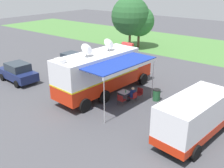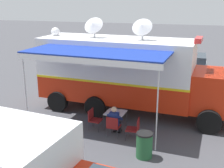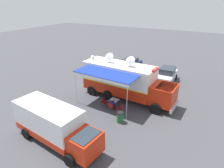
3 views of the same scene
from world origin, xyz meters
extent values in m
plane|color=#47474C|center=(0.00, 0.00, 0.00)|extent=(100.00, 100.00, 0.00)
cube|color=silver|center=(-2.72, 2.76, 0.00)|extent=(0.40, 4.80, 0.01)
cube|color=red|center=(0.00, 0.00, 1.15)|extent=(2.92, 7.34, 1.10)
cube|color=white|center=(0.00, 0.00, 2.55)|extent=(2.92, 7.34, 1.70)
cube|color=yellow|center=(0.00, 0.00, 1.70)|extent=(2.94, 7.36, 0.10)
cube|color=red|center=(0.28, 4.64, 1.45)|extent=(2.42, 2.23, 1.70)
cube|color=#28333D|center=(0.29, 4.84, 1.95)|extent=(2.23, 1.59, 0.70)
cube|color=silver|center=(0.34, 5.77, 0.55)|extent=(2.38, 0.34, 0.36)
cylinder|color=black|center=(-0.98, 4.52, 0.50)|extent=(0.36, 1.02, 1.00)
cylinder|color=black|center=(1.51, 4.37, 0.50)|extent=(0.36, 1.02, 1.00)
cylinder|color=black|center=(-1.28, -0.46, 0.50)|extent=(0.36, 1.02, 1.00)
cylinder|color=black|center=(1.22, -0.61, 0.50)|extent=(0.36, 1.02, 1.00)
cylinder|color=black|center=(-1.40, -2.44, 0.50)|extent=(0.36, 1.02, 1.00)
cylinder|color=black|center=(1.10, -2.59, 0.50)|extent=(0.36, 1.02, 1.00)
cube|color=white|center=(0.00, 0.00, 3.45)|extent=(2.92, 7.34, 0.10)
cube|color=red|center=(0.22, 3.69, 3.62)|extent=(1.11, 0.34, 0.20)
cylinder|color=silver|center=(-0.06, -1.08, 3.73)|extent=(0.10, 0.10, 0.45)
cone|color=silver|center=(0.09, -1.09, 4.13)|extent=(0.77, 0.94, 0.81)
cylinder|color=silver|center=(0.07, 1.26, 3.73)|extent=(0.10, 0.10, 0.45)
cone|color=silver|center=(0.22, 1.25, 4.13)|extent=(0.77, 0.94, 0.81)
sphere|color=white|center=(-0.19, -3.19, 3.68)|extent=(0.44, 0.44, 0.44)
cube|color=#193399|center=(2.35, -0.14, 3.25)|extent=(2.54, 5.88, 0.06)
cube|color=white|center=(3.40, -0.20, 3.11)|extent=(0.42, 5.75, 0.24)
cylinder|color=silver|center=(3.51, 2.53, 1.63)|extent=(0.05, 0.05, 3.25)
cylinder|color=silver|center=(3.18, -2.92, 1.63)|extent=(0.05, 0.05, 3.25)
cube|color=silver|center=(2.16, 0.62, 0.71)|extent=(0.85, 0.85, 0.03)
cylinder|color=#333338|center=(1.81, 1.01, 0.35)|extent=(0.03, 0.03, 0.70)
cylinder|color=#333338|center=(2.55, 0.97, 0.35)|extent=(0.03, 0.03, 0.70)
cylinder|color=#333338|center=(1.76, 0.27, 0.35)|extent=(0.03, 0.03, 0.70)
cylinder|color=#333338|center=(2.50, 0.23, 0.35)|extent=(0.03, 0.03, 0.70)
cylinder|color=#3F9959|center=(2.33, 0.59, 0.83)|extent=(0.07, 0.07, 0.20)
cylinder|color=white|center=(2.33, 0.59, 0.94)|extent=(0.04, 0.04, 0.02)
cube|color=maroon|center=(2.86, 0.77, 0.42)|extent=(0.51, 0.51, 0.04)
cube|color=maroon|center=(3.07, 0.76, 0.65)|extent=(0.07, 0.48, 0.44)
cylinder|color=#333338|center=(2.62, 0.56, 0.21)|extent=(0.02, 0.02, 0.42)
cylinder|color=#333338|center=(2.65, 1.00, 0.21)|extent=(0.02, 0.02, 0.42)
cylinder|color=#333338|center=(3.06, 0.54, 0.21)|extent=(0.02, 0.02, 0.42)
cylinder|color=#333338|center=(3.09, 0.98, 0.21)|extent=(0.02, 0.02, 0.42)
cube|color=maroon|center=(2.51, -0.13, 0.42)|extent=(0.51, 0.51, 0.04)
cube|color=maroon|center=(2.50, -0.35, 0.65)|extent=(0.48, 0.07, 0.44)
cylinder|color=#333338|center=(2.31, 0.10, 0.21)|extent=(0.02, 0.02, 0.42)
cylinder|color=#333338|center=(2.75, 0.08, 0.21)|extent=(0.02, 0.02, 0.42)
cylinder|color=#333338|center=(2.28, -0.34, 0.21)|extent=(0.02, 0.02, 0.42)
cylinder|color=#333338|center=(2.72, -0.36, 0.21)|extent=(0.02, 0.02, 0.42)
cube|color=maroon|center=(2.91, 1.53, 0.42)|extent=(0.51, 0.51, 0.04)
cube|color=maroon|center=(2.89, 1.75, 0.65)|extent=(0.48, 0.07, 0.44)
cylinder|color=#333338|center=(3.14, 1.32, 0.21)|extent=(0.02, 0.02, 0.42)
cylinder|color=#333338|center=(2.70, 1.29, 0.21)|extent=(0.02, 0.02, 0.42)
cylinder|color=#333338|center=(3.11, 1.76, 0.21)|extent=(0.02, 0.02, 0.42)
cylinder|color=#333338|center=(2.67, 1.73, 0.21)|extent=(0.02, 0.02, 0.42)
cube|color=navy|center=(2.86, 0.77, 0.72)|extent=(0.26, 0.37, 0.56)
sphere|color=tan|center=(2.86, 0.77, 1.14)|extent=(0.22, 0.22, 0.22)
cylinder|color=navy|center=(2.72, 0.55, 0.76)|extent=(0.43, 0.12, 0.34)
cylinder|color=navy|center=(2.75, 1.01, 0.76)|extent=(0.43, 0.12, 0.34)
cylinder|color=black|center=(2.67, 0.68, 0.44)|extent=(0.39, 0.15, 0.13)
cylinder|color=black|center=(2.49, 0.69, 0.21)|extent=(0.11, 0.11, 0.42)
cube|color=black|center=(2.43, 0.69, 0.04)|extent=(0.25, 0.11, 0.07)
cylinder|color=black|center=(2.68, 0.88, 0.44)|extent=(0.39, 0.15, 0.13)
cylinder|color=black|center=(2.50, 0.89, 0.21)|extent=(0.11, 0.11, 0.42)
cube|color=black|center=(2.44, 0.89, 0.04)|extent=(0.25, 0.11, 0.07)
cylinder|color=#235B33|center=(4.08, 2.22, 0.42)|extent=(0.56, 0.56, 0.85)
cylinder|color=black|center=(4.08, 2.22, 0.88)|extent=(0.57, 0.57, 0.06)
cube|color=white|center=(8.31, -1.25, 1.60)|extent=(2.67, 5.40, 2.20)
cube|color=red|center=(8.31, -1.25, 0.75)|extent=(2.70, 5.43, 0.50)
cube|color=red|center=(8.70, 2.13, 1.12)|extent=(2.06, 1.80, 1.40)
cube|color=#28333D|center=(8.71, 2.23, 1.57)|extent=(1.79, 1.28, 0.60)
cylinder|color=black|center=(7.61, 1.85, 0.42)|extent=(0.35, 0.86, 0.84)
cylinder|color=black|center=(9.69, 1.62, 0.42)|extent=(0.35, 0.86, 0.84)
cylinder|color=black|center=(7.11, -2.55, 0.42)|extent=(0.35, 0.86, 0.84)
cylinder|color=black|center=(9.19, -2.79, 0.42)|extent=(0.35, 0.86, 0.84)
cube|color=navy|center=(-7.86, -2.14, 0.70)|extent=(4.30, 2.04, 0.76)
cube|color=#28333D|center=(-7.71, -2.15, 1.42)|extent=(2.19, 1.72, 0.68)
cylinder|color=black|center=(-9.22, -2.96, 0.32)|extent=(0.65, 0.26, 0.64)
cylinder|color=black|center=(-9.11, -1.17, 0.32)|extent=(0.65, 0.26, 0.64)
cylinder|color=black|center=(-6.62, -3.11, 0.32)|extent=(0.65, 0.26, 0.64)
cylinder|color=black|center=(-6.51, -1.32, 0.32)|extent=(0.65, 0.26, 0.64)
cube|color=silver|center=(-6.25, 3.37, 0.70)|extent=(4.23, 1.86, 0.76)
cube|color=#28333D|center=(-6.40, 3.37, 1.42)|extent=(2.12, 1.63, 0.68)
cylinder|color=black|center=(-4.96, 4.29, 0.32)|extent=(0.64, 0.23, 0.64)
cylinder|color=black|center=(-4.94, 2.49, 0.32)|extent=(0.64, 0.23, 0.64)
cylinder|color=black|center=(-7.57, 4.25, 0.32)|extent=(0.64, 0.23, 0.64)
cylinder|color=black|center=(-7.54, 2.45, 0.32)|extent=(0.64, 0.23, 0.64)
camera|label=1|loc=(12.61, -13.89, 8.53)|focal=40.91mm
camera|label=2|loc=(13.01, 3.80, 5.30)|focal=46.81mm
camera|label=3|loc=(16.22, 8.11, 9.34)|focal=31.22mm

